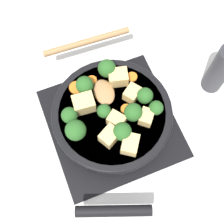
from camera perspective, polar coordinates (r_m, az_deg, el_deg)
name	(u,v)px	position (r m, az deg, el deg)	size (l,w,h in m)	color
ground_plane	(112,123)	(0.80, 0.00, -2.08)	(2.40, 2.40, 0.00)	silver
front_burner_grate	(112,122)	(0.79, 0.00, -1.79)	(0.31, 0.31, 0.03)	black
skillet_pan	(112,117)	(0.74, 0.00, -0.84)	(0.30, 0.39, 0.05)	black
wooden_spoon	(94,63)	(0.77, -3.24, 8.91)	(0.23, 0.19, 0.02)	#A87A4C
tofu_cube_center_large	(118,119)	(0.70, 1.19, -1.37)	(0.04, 0.03, 0.03)	#DBB770
tofu_cube_near_handle	(146,117)	(0.71, 6.32, -0.95)	(0.04, 0.03, 0.03)	#DBB770
tofu_cube_east_chunk	(130,144)	(0.68, 3.33, -5.92)	(0.04, 0.03, 0.03)	#DBB770
tofu_cube_west_chunk	(84,104)	(0.71, -5.17, 1.55)	(0.05, 0.04, 0.04)	#DBB770
tofu_cube_back_piece	(118,77)	(0.74, 1.11, 6.37)	(0.04, 0.04, 0.04)	#DBB770
tofu_cube_front_piece	(110,136)	(0.69, -0.43, -4.42)	(0.04, 0.03, 0.03)	#DBB770
tofu_cube_mid_small	(132,94)	(0.73, 3.69, 3.39)	(0.04, 0.03, 0.03)	#DBB770
broccoli_floret_near_spoon	(105,113)	(0.70, -1.37, -0.13)	(0.03, 0.03, 0.04)	#709956
broccoli_floret_center_top	(133,112)	(0.69, 3.89, -0.06)	(0.04, 0.04, 0.05)	#709956
broccoli_floret_east_rim	(69,115)	(0.70, -7.79, -0.61)	(0.04, 0.04, 0.04)	#709956
broccoli_floret_west_rim	(144,95)	(0.72, 5.95, 3.13)	(0.04, 0.04, 0.05)	#709956
broccoli_floret_north_edge	(107,68)	(0.74, -0.94, 7.97)	(0.04, 0.04, 0.05)	#709956
broccoli_floret_south_cluster	(76,130)	(0.68, -6.67, -3.34)	(0.05, 0.05, 0.05)	#709956
broccoli_floret_mid_floret	(156,108)	(0.71, 8.05, 0.74)	(0.03, 0.03, 0.04)	#709956
broccoli_floret_small_inner	(85,85)	(0.72, -5.04, 4.93)	(0.04, 0.04, 0.05)	#709956
broccoli_floret_tall_stem	(123,131)	(0.68, 1.96, -3.57)	(0.04, 0.04, 0.05)	#709956
carrot_slice_orange_thin	(92,80)	(0.76, -3.67, 5.85)	(0.02, 0.02, 0.01)	orange
carrot_slice_near_center	(126,109)	(0.72, 2.63, 0.51)	(0.03, 0.03, 0.01)	orange
carrot_slice_edge_slice	(76,88)	(0.75, -6.63, 4.45)	(0.03, 0.03, 0.01)	orange
carrot_slice_under_broccoli	(132,77)	(0.76, 3.69, 6.44)	(0.03, 0.03, 0.01)	orange
pepper_mill	(221,68)	(0.81, 19.30, 7.57)	(0.05, 0.05, 0.19)	#333338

